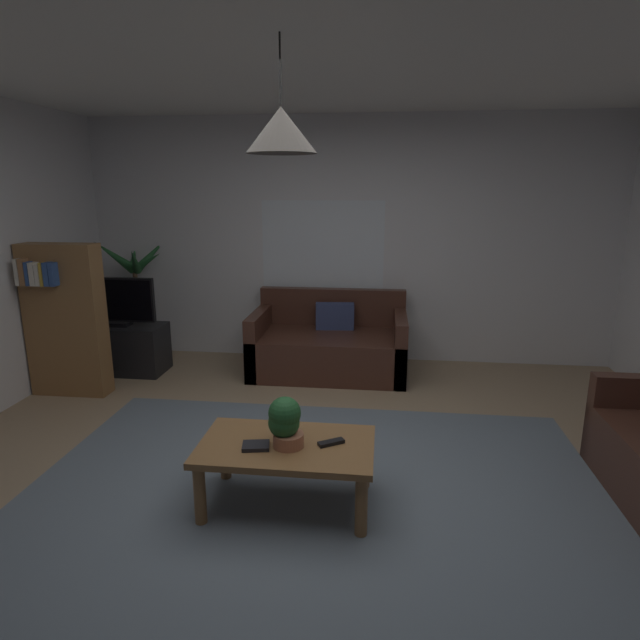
% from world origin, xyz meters
% --- Properties ---
extents(floor, '(5.68, 5.54, 0.02)m').
position_xyz_m(floor, '(0.00, 0.00, -0.01)').
color(floor, '#9E8466').
rests_on(floor, ground).
extents(rug, '(3.69, 3.04, 0.01)m').
position_xyz_m(rug, '(0.00, -0.20, 0.00)').
color(rug, slate).
rests_on(rug, ground).
extents(wall_back, '(5.80, 0.06, 2.62)m').
position_xyz_m(wall_back, '(0.00, 2.80, 1.31)').
color(wall_back, silver).
rests_on(wall_back, ground).
extents(ceiling, '(5.68, 5.54, 0.02)m').
position_xyz_m(ceiling, '(0.00, 0.00, 2.63)').
color(ceiling, white).
extents(window_pane, '(1.33, 0.01, 1.03)m').
position_xyz_m(window_pane, '(-0.27, 2.77, 1.23)').
color(window_pane, white).
extents(couch_under_window, '(1.57, 0.89, 0.82)m').
position_xyz_m(couch_under_window, '(-0.14, 2.26, 0.27)').
color(couch_under_window, '#47281E').
rests_on(couch_under_window, ground).
extents(coffee_table, '(1.04, 0.61, 0.40)m').
position_xyz_m(coffee_table, '(-0.15, -0.16, 0.34)').
color(coffee_table, olive).
rests_on(coffee_table, ground).
extents(book_on_table_0, '(0.17, 0.14, 0.02)m').
position_xyz_m(book_on_table_0, '(-0.31, -0.23, 0.42)').
color(book_on_table_0, black).
rests_on(book_on_table_0, coffee_table).
extents(remote_on_table_0, '(0.16, 0.13, 0.02)m').
position_xyz_m(remote_on_table_0, '(0.12, -0.14, 0.41)').
color(remote_on_table_0, black).
rests_on(remote_on_table_0, coffee_table).
extents(potted_plant_on_table, '(0.21, 0.19, 0.30)m').
position_xyz_m(potted_plant_on_table, '(-0.15, -0.18, 0.56)').
color(potted_plant_on_table, '#B77051').
rests_on(potted_plant_on_table, coffee_table).
extents(tv_stand, '(0.90, 0.44, 0.50)m').
position_xyz_m(tv_stand, '(-2.29, 2.02, 0.25)').
color(tv_stand, black).
rests_on(tv_stand, ground).
extents(tv, '(0.80, 0.16, 0.50)m').
position_xyz_m(tv, '(-2.29, 2.00, 0.76)').
color(tv, black).
rests_on(tv, tv_stand).
extents(potted_palm_corner, '(0.81, 0.81, 1.38)m').
position_xyz_m(potted_palm_corner, '(-2.32, 2.51, 0.61)').
color(potted_palm_corner, '#4C4C51').
rests_on(potted_palm_corner, ground).
extents(bookshelf_corner, '(0.70, 0.31, 1.40)m').
position_xyz_m(bookshelf_corner, '(-2.47, 1.39, 0.72)').
color(bookshelf_corner, olive).
rests_on(bookshelf_corner, ground).
extents(pendant_lamp, '(0.37, 0.37, 0.57)m').
position_xyz_m(pendant_lamp, '(-0.15, -0.16, 2.17)').
color(pendant_lamp, black).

